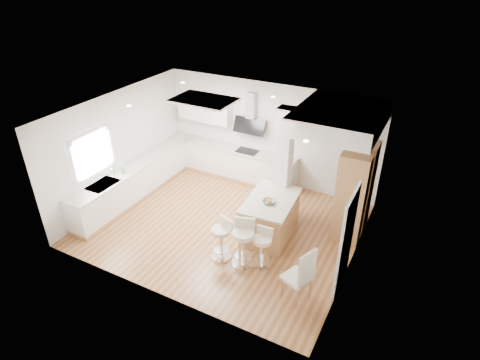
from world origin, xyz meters
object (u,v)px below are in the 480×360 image
Objects in this scene: bar_stool_b at (244,241)px; bar_stool_a at (222,237)px; dining_chair at (302,275)px; peninsula at (270,217)px; bar_stool_c at (263,246)px.

bar_stool_a is at bearing 164.48° from bar_stool_b.
peninsula is at bearing 151.13° from dining_chair.
bar_stool_a is 0.79× the size of dining_chair.
peninsula is 1.33m from bar_stool_a.
bar_stool_b is at bearing -175.35° from dining_chair.
dining_chair is (1.33, -1.61, 0.16)m from peninsula.
bar_stool_a is at bearing -170.53° from dining_chair.
bar_stool_c is (0.86, 0.17, -0.03)m from bar_stool_a.
dining_chair is at bearing 9.03° from bar_stool_a.
peninsula is 1.73× the size of bar_stool_a.
bar_stool_c is (0.29, -1.04, 0.02)m from peninsula.
peninsula is at bearing 101.52° from bar_stool_c.
bar_stool_c is 0.74× the size of dining_chair.
bar_stool_b is at bearing -97.68° from peninsula.
peninsula is 1.36× the size of dining_chair.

